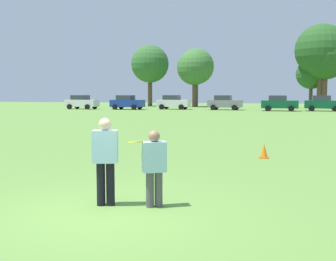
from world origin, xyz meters
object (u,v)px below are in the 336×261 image
object	(u,v)px
traffic_cone	(264,151)
parked_car_center	(173,102)
frisbee	(136,142)
parked_car_far_right	(323,103)
parked_car_near_right	(279,103)
parked_car_mid_left	(127,102)
player_thrower	(105,157)
parked_car_near_left	(82,102)
parked_car_mid_right	(225,102)
player_defender	(154,164)

from	to	relation	value
traffic_cone	parked_car_center	distance (m)	39.81
frisbee	parked_car_center	distance (m)	45.62
parked_car_far_right	frisbee	bearing A→B (deg)	-100.79
frisbee	parked_car_near_right	bearing A→B (deg)	85.45
traffic_cone	parked_car_near_right	size ratio (longest dim) A/B	0.11
parked_car_mid_left	parked_car_near_right	xyz separation A→B (m)	(18.86, 0.41, 0.00)
player_thrower	frisbee	bearing A→B (deg)	-3.57
frisbee	parked_car_near_left	xyz separation A→B (m)	(-21.71, 42.27, -0.32)
parked_car_mid_left	parked_car_mid_right	bearing A→B (deg)	8.36
frisbee	parked_car_near_right	world-z (taller)	parked_car_near_right
frisbee	parked_car_near_left	bearing A→B (deg)	117.18
parked_car_near_right	parked_car_mid_right	bearing A→B (deg)	168.06
player_defender	parked_car_mid_right	size ratio (longest dim) A/B	0.34
frisbee	parked_car_center	world-z (taller)	parked_car_center
player_thrower	parked_car_far_right	bearing A→B (deg)	78.42
player_thrower	parked_car_mid_right	world-z (taller)	parked_car_mid_right
player_defender	parked_car_mid_right	distance (m)	44.19
player_thrower	player_defender	xyz separation A→B (m)	(0.92, 0.13, -0.13)
player_defender	parked_car_far_right	bearing A→B (deg)	79.56
parked_car_center	parked_car_mid_left	bearing A→B (deg)	-159.21
parked_car_center	traffic_cone	bearing A→B (deg)	-72.31
player_defender	parked_car_mid_left	world-z (taller)	parked_car_mid_left
traffic_cone	parked_car_mid_right	bearing A→B (deg)	98.17
parked_car_mid_right	player_thrower	bearing A→B (deg)	-86.67
parked_car_near_right	parked_car_mid_left	bearing A→B (deg)	-178.76
player_thrower	parked_car_near_right	world-z (taller)	parked_car_near_right
frisbee	parked_car_mid_left	bearing A→B (deg)	110.02
parked_car_mid_left	player_defender	bearing A→B (deg)	-69.55
parked_car_mid_left	parked_car_mid_right	distance (m)	12.40
traffic_cone	parked_car_near_left	size ratio (longest dim) A/B	0.11
player_defender	parked_car_center	world-z (taller)	parked_car_center
parked_car_far_right	parked_car_mid_right	bearing A→B (deg)	177.20
parked_car_center	player_defender	bearing A→B (deg)	-77.07
player_thrower	parked_car_mid_left	xyz separation A→B (m)	(-14.83, 42.38, -0.01)
player_defender	parked_car_mid_left	bearing A→B (deg)	110.45
player_thrower	parked_car_mid_left	bearing A→B (deg)	109.29
parked_car_mid_left	parked_car_mid_right	size ratio (longest dim) A/B	1.00
player_defender	traffic_cone	distance (m)	6.75
player_defender	parked_car_center	size ratio (longest dim) A/B	0.34
parked_car_far_right	parked_car_center	bearing A→B (deg)	177.24
traffic_cone	parked_car_far_right	xyz separation A→B (m)	(6.11, 37.04, 0.69)
player_defender	parked_car_mid_right	xyz separation A→B (m)	(-3.49, 44.05, 0.12)
player_defender	parked_car_center	xyz separation A→B (m)	(-10.19, 44.37, 0.12)
traffic_cone	parked_car_mid_right	xyz separation A→B (m)	(-5.40, 37.61, 0.69)
traffic_cone	parked_car_center	size ratio (longest dim) A/B	0.11
parked_car_near_left	player_defender	bearing A→B (deg)	-62.40
traffic_cone	parked_car_near_right	xyz separation A→B (m)	(1.19, 36.21, 0.69)
parked_car_near_left	parked_car_mid_right	size ratio (longest dim) A/B	1.00
traffic_cone	parked_car_near_right	world-z (taller)	parked_car_near_right
player_thrower	parked_car_near_left	size ratio (longest dim) A/B	0.39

